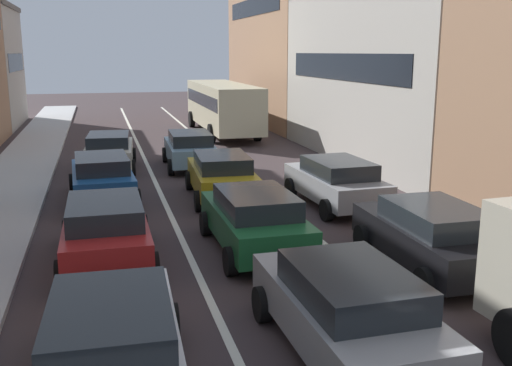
{
  "coord_description": "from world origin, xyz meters",
  "views": [
    {
      "loc": [
        -3.57,
        -1.32,
        4.69
      ],
      "look_at": [
        0.0,
        12.0,
        1.6
      ],
      "focal_mm": 41.2,
      "sensor_mm": 36.0,
      "label": 1
    }
  ],
  "objects_px": {
    "sedan_right_lane_behind_truck": "(431,235)",
    "coupe_centre_lane_fourth": "(222,175)",
    "bus_mid_queue_primary": "(222,104)",
    "wagon_right_lane_far": "(336,181)",
    "wagon_left_lane_second": "(112,346)",
    "sedan_centre_lane_fifth": "(190,149)",
    "sedan_left_lane_third": "(106,229)",
    "sedan_left_lane_fourth": "(102,176)",
    "hatchback_centre_lane_third": "(255,219)",
    "sedan_left_lane_fifth": "(109,150)",
    "sedan_centre_lane_second": "(346,308)"
  },
  "relations": [
    {
      "from": "wagon_right_lane_far",
      "to": "sedan_centre_lane_second",
      "type": "bearing_deg",
      "value": 156.35
    },
    {
      "from": "sedan_left_lane_third",
      "to": "sedan_left_lane_fourth",
      "type": "relative_size",
      "value": 0.98
    },
    {
      "from": "sedan_left_lane_fifth",
      "to": "hatchback_centre_lane_third",
      "type": "bearing_deg",
      "value": -160.33
    },
    {
      "from": "wagon_left_lane_second",
      "to": "bus_mid_queue_primary",
      "type": "distance_m",
      "value": 26.76
    },
    {
      "from": "sedan_left_lane_fourth",
      "to": "sedan_centre_lane_fifth",
      "type": "xyz_separation_m",
      "value": [
        3.56,
        4.77,
        0.0
      ]
    },
    {
      "from": "sedan_centre_lane_second",
      "to": "sedan_right_lane_behind_truck",
      "type": "bearing_deg",
      "value": -48.65
    },
    {
      "from": "sedan_left_lane_fourth",
      "to": "sedan_left_lane_fifth",
      "type": "height_order",
      "value": "same"
    },
    {
      "from": "coupe_centre_lane_fourth",
      "to": "wagon_right_lane_far",
      "type": "bearing_deg",
      "value": -117.04
    },
    {
      "from": "sedan_centre_lane_fifth",
      "to": "sedan_right_lane_behind_truck",
      "type": "bearing_deg",
      "value": -163.49
    },
    {
      "from": "sedan_centre_lane_fifth",
      "to": "sedan_left_lane_third",
      "type": "bearing_deg",
      "value": 163.84
    },
    {
      "from": "hatchback_centre_lane_third",
      "to": "sedan_left_lane_fifth",
      "type": "bearing_deg",
      "value": 15.42
    },
    {
      "from": "wagon_left_lane_second",
      "to": "sedan_right_lane_behind_truck",
      "type": "relative_size",
      "value": 1.01
    },
    {
      "from": "sedan_left_lane_fifth",
      "to": "wagon_right_lane_far",
      "type": "height_order",
      "value": "same"
    },
    {
      "from": "sedan_left_lane_fifth",
      "to": "wagon_left_lane_second",
      "type": "bearing_deg",
      "value": -177.19
    },
    {
      "from": "wagon_right_lane_far",
      "to": "bus_mid_queue_primary",
      "type": "bearing_deg",
      "value": -2.01
    },
    {
      "from": "sedan_left_lane_third",
      "to": "sedan_centre_lane_fifth",
      "type": "bearing_deg",
      "value": -18.28
    },
    {
      "from": "sedan_left_lane_fifth",
      "to": "sedan_centre_lane_second",
      "type": "bearing_deg",
      "value": -164.85
    },
    {
      "from": "wagon_left_lane_second",
      "to": "sedan_left_lane_third",
      "type": "relative_size",
      "value": 1.02
    },
    {
      "from": "sedan_left_lane_fourth",
      "to": "sedan_right_lane_behind_truck",
      "type": "height_order",
      "value": "same"
    },
    {
      "from": "coupe_centre_lane_fourth",
      "to": "sedan_right_lane_behind_truck",
      "type": "xyz_separation_m",
      "value": [
        3.11,
        -7.45,
        0.0
      ]
    },
    {
      "from": "wagon_left_lane_second",
      "to": "sedan_left_lane_third",
      "type": "bearing_deg",
      "value": 2.15
    },
    {
      "from": "sedan_centre_lane_second",
      "to": "sedan_centre_lane_fifth",
      "type": "height_order",
      "value": "same"
    },
    {
      "from": "sedan_right_lane_behind_truck",
      "to": "coupe_centre_lane_fourth",
      "type": "bearing_deg",
      "value": 23.55
    },
    {
      "from": "sedan_centre_lane_second",
      "to": "wagon_left_lane_second",
      "type": "relative_size",
      "value": 0.99
    },
    {
      "from": "wagon_left_lane_second",
      "to": "sedan_left_lane_fifth",
      "type": "bearing_deg",
      "value": 1.14
    },
    {
      "from": "sedan_centre_lane_second",
      "to": "coupe_centre_lane_fourth",
      "type": "distance_m",
      "value": 10.44
    },
    {
      "from": "wagon_left_lane_second",
      "to": "sedan_centre_lane_fifth",
      "type": "xyz_separation_m",
      "value": [
        3.56,
        16.23,
        0.0
      ]
    },
    {
      "from": "sedan_centre_lane_fifth",
      "to": "wagon_right_lane_far",
      "type": "distance_m",
      "value": 8.11
    },
    {
      "from": "hatchback_centre_lane_third",
      "to": "sedan_right_lane_behind_truck",
      "type": "relative_size",
      "value": 1.0
    },
    {
      "from": "sedan_right_lane_behind_truck",
      "to": "sedan_centre_lane_fifth",
      "type": "bearing_deg",
      "value": 15.18
    },
    {
      "from": "hatchback_centre_lane_third",
      "to": "sedan_left_lane_fifth",
      "type": "relative_size",
      "value": 0.98
    },
    {
      "from": "sedan_left_lane_fourth",
      "to": "sedan_centre_lane_fifth",
      "type": "bearing_deg",
      "value": -39.16
    },
    {
      "from": "coupe_centre_lane_fourth",
      "to": "sedan_left_lane_fourth",
      "type": "relative_size",
      "value": 1.01
    },
    {
      "from": "wagon_left_lane_second",
      "to": "bus_mid_queue_primary",
      "type": "bearing_deg",
      "value": -12.75
    },
    {
      "from": "wagon_left_lane_second",
      "to": "coupe_centre_lane_fourth",
      "type": "relative_size",
      "value": 0.99
    },
    {
      "from": "bus_mid_queue_primary",
      "to": "wagon_right_lane_far",
      "type": "bearing_deg",
      "value": -179.67
    },
    {
      "from": "sedan_centre_lane_second",
      "to": "sedan_left_lane_third",
      "type": "height_order",
      "value": "same"
    },
    {
      "from": "coupe_centre_lane_fourth",
      "to": "bus_mid_queue_primary",
      "type": "height_order",
      "value": "bus_mid_queue_primary"
    },
    {
      "from": "coupe_centre_lane_fourth",
      "to": "sedan_left_lane_fifth",
      "type": "relative_size",
      "value": 1.0
    },
    {
      "from": "wagon_left_lane_second",
      "to": "hatchback_centre_lane_third",
      "type": "relative_size",
      "value": 1.01
    },
    {
      "from": "sedan_left_lane_fourth",
      "to": "sedan_right_lane_behind_truck",
      "type": "bearing_deg",
      "value": -142.42
    },
    {
      "from": "coupe_centre_lane_fourth",
      "to": "sedan_left_lane_fourth",
      "type": "bearing_deg",
      "value": 82.23
    },
    {
      "from": "hatchback_centre_lane_third",
      "to": "sedan_left_lane_fifth",
      "type": "distance_m",
      "value": 11.55
    },
    {
      "from": "wagon_left_lane_second",
      "to": "wagon_right_lane_far",
      "type": "relative_size",
      "value": 1.0
    },
    {
      "from": "hatchback_centre_lane_third",
      "to": "coupe_centre_lane_fourth",
      "type": "height_order",
      "value": "same"
    },
    {
      "from": "coupe_centre_lane_fourth",
      "to": "sedan_centre_lane_fifth",
      "type": "bearing_deg",
      "value": 5.16
    },
    {
      "from": "sedan_left_lane_fourth",
      "to": "sedan_centre_lane_fifth",
      "type": "distance_m",
      "value": 5.95
    },
    {
      "from": "coupe_centre_lane_fourth",
      "to": "sedan_centre_lane_fifth",
      "type": "xyz_separation_m",
      "value": [
        -0.19,
        5.5,
        0.0
      ]
    },
    {
      "from": "coupe_centre_lane_fourth",
      "to": "bus_mid_queue_primary",
      "type": "bearing_deg",
      "value": -8.74
    },
    {
      "from": "coupe_centre_lane_fourth",
      "to": "bus_mid_queue_primary",
      "type": "relative_size",
      "value": 0.42
    }
  ]
}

